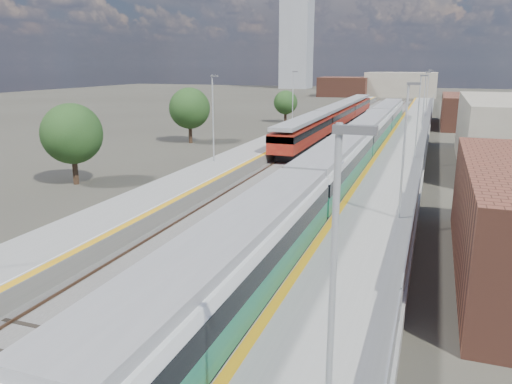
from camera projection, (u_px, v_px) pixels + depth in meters
The scene contains 11 objects.
ground at pixel (356, 150), 55.99m from camera, with size 320.00×320.00×0.00m, color #47443A.
ballast_bed at pixel (340, 146), 58.99m from camera, with size 10.50×155.00×0.06m, color #565451.
tracks at pixel (347, 143), 60.31m from camera, with size 8.96×160.00×0.17m.
platform_right at pixel (406, 145), 56.41m from camera, with size 4.70×155.00×8.52m.
platform_left at pixel (285, 139), 61.07m from camera, with size 4.30×155.00×8.52m.
buildings at pixel (341, 59), 140.03m from camera, with size 72.00×185.50×40.00m.
green_train at pixel (357, 144), 45.96m from camera, with size 2.91×80.86×3.20m.
red_train at pixel (336, 116), 72.42m from camera, with size 2.76×55.98×3.48m.
tree_a at pixel (72, 134), 39.26m from camera, with size 4.78×4.78×6.48m.
tree_b at pixel (190, 108), 60.18m from camera, with size 4.94×4.94×6.70m.
tree_c at pixel (286, 102), 81.39m from camera, with size 3.88×3.88×5.26m.
Camera 1 is at (8.01, -5.94, 9.43)m, focal length 35.00 mm.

